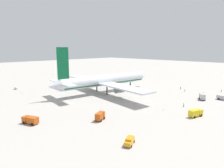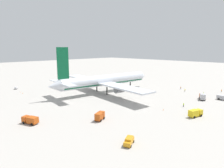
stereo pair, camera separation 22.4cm
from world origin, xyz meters
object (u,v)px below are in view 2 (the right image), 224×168
traffic_cone_1 (20,92)px  traffic_cone_3 (163,110)px  service_truck_0 (202,96)px  ground_worker_2 (185,90)px  service_truck_2 (100,116)px  baggage_cart_0 (16,88)px  ground_worker_1 (222,91)px  ground_worker_0 (203,94)px  service_truck_1 (30,120)px  airliner (104,81)px  traffic_cone_0 (23,93)px  traffic_cone_2 (112,80)px  service_truck_4 (224,98)px  service_van (129,141)px  ground_worker_4 (181,88)px  service_truck_3 (195,113)px  ground_worker_3 (184,105)px

traffic_cone_1 → traffic_cone_3: same height
service_truck_0 → ground_worker_2: 19.06m
traffic_cone_1 → service_truck_2: bearing=-87.5°
baggage_cart_0 → ground_worker_1: 124.96m
traffic_cone_3 → ground_worker_0: bearing=-1.9°
baggage_cart_0 → traffic_cone_3: 92.45m
service_truck_0 → service_truck_2: service_truck_0 is taller
service_truck_0 → traffic_cone_1: service_truck_0 is taller
service_truck_2 → baggage_cart_0: 78.40m
service_truck_1 → airliner: bearing=19.8°
ground_worker_0 → ground_worker_1: 16.18m
traffic_cone_0 → traffic_cone_1: bearing=85.8°
traffic_cone_2 → ground_worker_2: bearing=-89.4°
service_truck_4 → service_van: service_truck_4 is taller
traffic_cone_0 → traffic_cone_1: 3.90m
baggage_cart_0 → ground_worker_1: ground_worker_1 is taller
ground_worker_4 → ground_worker_2: bearing=-134.0°
service_truck_1 → service_truck_2: 23.74m
ground_worker_1 → ground_worker_2: bearing=130.9°
airliner → traffic_cone_0: bearing=138.6°
airliner → traffic_cone_1: 49.05m
service_van → ground_worker_0: size_ratio=2.94×
service_truck_0 → baggage_cart_0: size_ratio=1.93×
service_truck_0 → traffic_cone_0: (-58.70, 77.21, -1.37)m
service_truck_3 → traffic_cone_3: size_ratio=11.49×
service_van → baggage_cart_0: service_van is taller
service_truck_2 → service_truck_1: bearing=143.5°
baggage_cart_0 → ground_worker_2: bearing=-48.6°
airliner → traffic_cone_0: 46.62m
airliner → ground_worker_1: bearing=-43.8°
service_truck_4 → ground_worker_2: size_ratio=3.81×
service_truck_3 → service_van: size_ratio=1.29×
traffic_cone_2 → service_truck_3: bearing=-114.8°
airliner → ground_worker_1: 69.27m
service_van → traffic_cone_0: bearing=87.7°
service_truck_1 → ground_worker_0: service_truck_1 is taller
service_truck_3 → traffic_cone_2: service_truck_3 is taller
traffic_cone_1 → service_truck_0: bearing=-54.2°
service_truck_0 → baggage_cart_0: (-56.86, 92.77, -0.90)m
airliner → service_van: size_ratio=14.83×
ground_worker_1 → ground_worker_2: size_ratio=0.98×
traffic_cone_0 → service_truck_1: bearing=-108.1°
baggage_cart_0 → traffic_cone_0: (-1.84, -15.56, -0.47)m
service_truck_4 → ground_worker_2: bearing=76.4°
ground_worker_2 → ground_worker_3: 33.45m
ground_worker_1 → service_van: bearing=-177.5°
service_truck_3 → baggage_cart_0: bearing=106.2°
traffic_cone_3 → traffic_cone_0: bearing=112.2°
ground_worker_0 → traffic_cone_3: ground_worker_0 is taller
baggage_cart_0 → ground_worker_2: 104.04m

